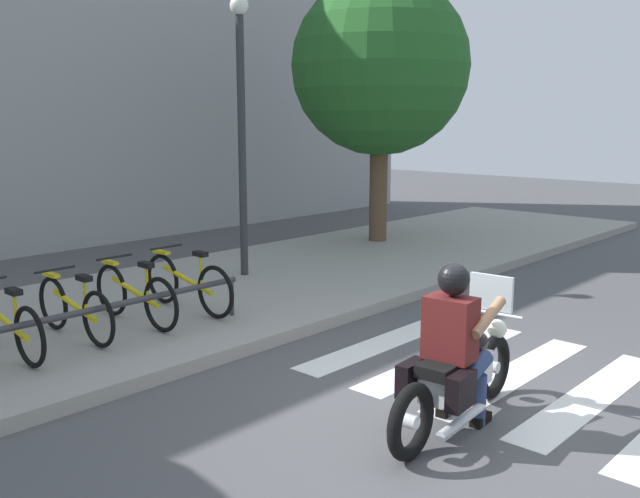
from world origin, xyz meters
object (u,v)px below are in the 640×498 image
street_lamp (241,115)px  tree_near_rack (380,67)px  bicycle_2 (75,308)px  bicycle_4 (188,283)px  motorcycle (458,374)px  rider (455,335)px  bicycle_3 (135,295)px  bike_rack (100,312)px  bicycle_1 (5,323)px

street_lamp → tree_near_rack: (3.90, 0.40, 0.93)m
bicycle_2 → bicycle_4: size_ratio=0.92×
motorcycle → tree_near_rack: 8.84m
bicycle_4 → rider: bearing=-95.3°
motorcycle → bicycle_3: size_ratio=1.25×
bicycle_2 → bicycle_3: (0.77, -0.00, 0.01)m
rider → bicycle_2: bearing=105.5°
bike_rack → street_lamp: street_lamp is taller
bike_rack → street_lamp: bearing=25.4°
street_lamp → tree_near_rack: tree_near_rack is taller
motorcycle → rider: bearing=-177.6°
bicycle_1 → tree_near_rack: bearing=10.3°
rider → tree_near_rack: bearing=42.3°
bicycle_1 → bike_rack: bearing=-35.8°
bike_rack → bicycle_2: bearing=90.0°
rider → bicycle_1: (-1.92, 4.14, -0.32)m
bicycle_1 → bicycle_2: bicycle_2 is taller
bicycle_3 → bike_rack: bearing=-144.2°
bicycle_1 → bicycle_4: (2.30, -0.00, 0.02)m
bicycle_1 → rider: bearing=-65.1°
tree_near_rack → bicycle_2: bearing=-168.7°
bicycle_2 → bike_rack: (0.00, -0.55, 0.07)m
bike_rack → tree_near_rack: tree_near_rack is taller
motorcycle → bicycle_2: (-1.23, 4.14, 0.04)m
rider → bicycle_3: rider is taller
rider → bike_rack: size_ratio=0.39×
rider → bike_rack: bearing=107.8°
bicycle_1 → tree_near_rack: tree_near_rack is taller
bicycle_2 → street_lamp: 4.16m
motorcycle → bicycle_1: size_ratio=1.23×
bicycle_2 → rider: bearing=-74.5°
bicycle_3 → street_lamp: bearing=22.0°
bicycle_3 → bicycle_4: (0.77, -0.00, 0.01)m
tree_near_rack → bicycle_3: bearing=-167.4°
street_lamp → bicycle_2: bearing=-162.7°
motorcycle → street_lamp: (2.19, 5.20, 2.17)m
rider → bicycle_3: (-0.38, 4.14, -0.31)m
bicycle_4 → tree_near_rack: size_ratio=0.33×
street_lamp → motorcycle: bearing=-112.8°
rider → bicycle_3: size_ratio=0.85×
tree_near_rack → bicycle_4: bearing=-165.8°
bicycle_2 → bicycle_3: bicycle_3 is taller
bicycle_4 → street_lamp: 3.02m
motorcycle → bicycle_2: size_ratio=1.31×
rider → bicycle_3: 4.17m
bicycle_3 → bike_rack: (-0.77, -0.55, 0.06)m
motorcycle → street_lamp: street_lamp is taller
bicycle_1 → bicycle_4: bearing=-0.0°
bicycle_1 → street_lamp: street_lamp is taller
bicycle_4 → bicycle_1: bearing=180.0°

